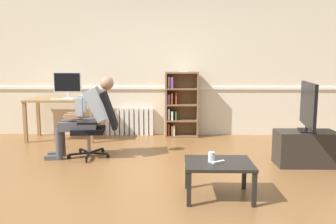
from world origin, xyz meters
TOP-DOWN VIEW (x-y plane):
  - ground_plane at (0.00, 0.00)m, footprint 18.00×18.00m
  - back_wall at (0.00, 2.65)m, footprint 12.00×0.13m
  - computer_desk at (-1.80, 2.15)m, footprint 1.25×0.68m
  - imac_monitor at (-1.73, 2.23)m, footprint 0.51×0.14m
  - keyboard at (-1.76, 2.01)m, footprint 0.41×0.12m
  - computer_mouse at (-1.55, 2.03)m, footprint 0.06×0.10m
  - bookshelf at (0.34, 2.44)m, footprint 0.62×0.29m
  - radiator at (-0.64, 2.54)m, footprint 0.93×0.08m
  - office_chair at (-0.89, 0.95)m, footprint 0.76×0.62m
  - person_seated at (-1.06, 0.93)m, footprint 1.02×0.42m
  - tv_stand at (2.05, 0.58)m, footprint 0.80×0.43m
  - tv_screen at (2.05, 0.58)m, footprint 0.26×0.99m
  - coffee_table at (0.71, -0.60)m, footprint 0.70×0.55m
  - drinking_glass at (0.63, -0.60)m, footprint 0.07×0.07m
  - spare_remote at (0.70, -0.62)m, footprint 0.15×0.11m

SIDE VIEW (x-z plane):
  - ground_plane at x=0.00m, z-range 0.00..0.00m
  - tv_stand at x=2.05m, z-range 0.00..0.48m
  - radiator at x=-0.64m, z-range 0.00..0.54m
  - coffee_table at x=0.71m, z-range 0.14..0.52m
  - spare_remote at x=0.70m, z-range 0.38..0.40m
  - drinking_glass at x=0.63m, z-range 0.38..0.49m
  - office_chair at x=-0.89m, z-range 0.03..1.02m
  - bookshelf at x=0.34m, z-range -0.01..1.24m
  - person_seated at x=-1.06m, z-range 0.04..1.25m
  - computer_desk at x=-1.80m, z-range 0.27..1.03m
  - keyboard at x=-1.76m, z-range 0.76..0.78m
  - computer_mouse at x=-1.55m, z-range 0.76..0.79m
  - tv_screen at x=2.05m, z-range 0.50..1.16m
  - imac_monitor at x=-1.73m, z-range 0.79..1.27m
  - back_wall at x=0.00m, z-range 0.00..2.70m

